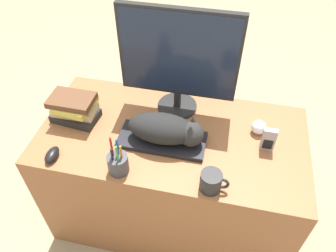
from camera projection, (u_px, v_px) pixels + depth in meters
desk at (172, 178)px, 1.80m from camera, size 1.26×0.65×0.70m
keyboard at (162, 140)px, 1.50m from camera, size 0.40×0.17×0.02m
cat at (168, 129)px, 1.44m from camera, size 0.34×0.16×0.13m
monitor at (178, 58)px, 1.47m from camera, size 0.55×0.20×0.53m
computer_mouse at (52, 155)px, 1.43m from camera, size 0.05×0.10×0.04m
coffee_mug at (211, 182)px, 1.30m from camera, size 0.12×0.09×0.09m
pen_cup at (118, 163)px, 1.36m from camera, size 0.09×0.09×0.19m
baseball at (259, 127)px, 1.53m from camera, size 0.07×0.07×0.07m
phone at (268, 140)px, 1.44m from camera, size 0.06×0.03×0.12m
book_stack at (74, 108)px, 1.57m from camera, size 0.23×0.18×0.14m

